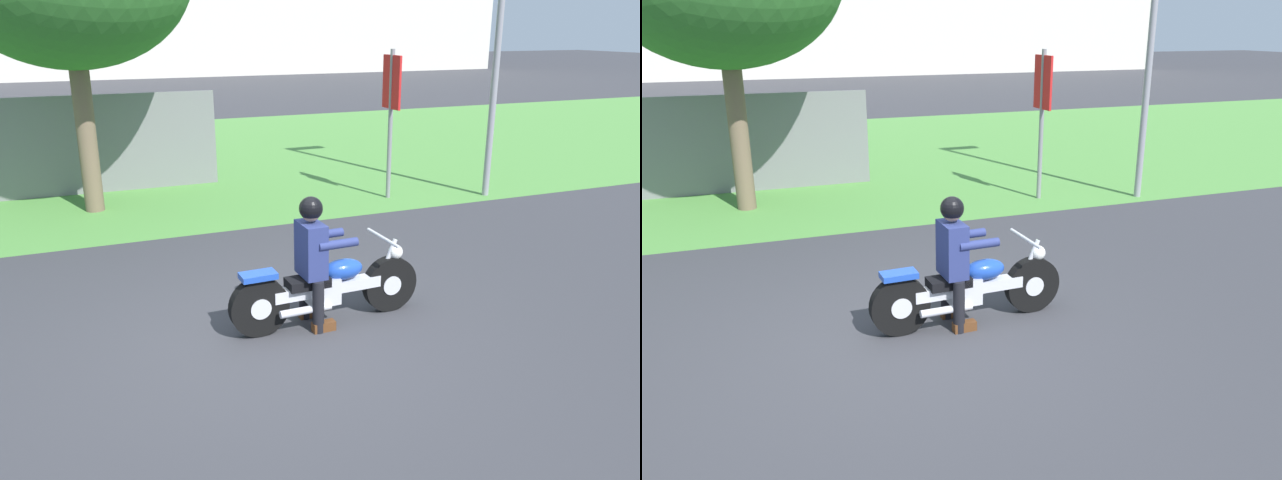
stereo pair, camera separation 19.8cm
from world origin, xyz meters
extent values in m
plane|color=#38383D|center=(0.00, 0.00, 0.00)|extent=(120.00, 120.00, 0.00)
cube|color=#549342|center=(0.00, 9.69, 0.00)|extent=(60.00, 12.00, 0.01)
cylinder|color=black|center=(1.39, 0.28, 0.31)|extent=(0.62, 0.14, 0.61)
cylinder|color=silver|center=(1.39, 0.28, 0.31)|extent=(0.22, 0.15, 0.21)
cylinder|color=black|center=(-0.10, 0.23, 0.31)|extent=(0.62, 0.14, 0.61)
cylinder|color=silver|center=(-0.10, 0.23, 0.31)|extent=(0.22, 0.15, 0.21)
cube|color=silver|center=(0.65, 0.26, 0.39)|extent=(1.20, 0.18, 0.12)
cube|color=silver|center=(0.60, 0.25, 0.37)|extent=(0.33, 0.25, 0.28)
ellipsoid|color=#1E47B2|center=(0.83, 0.26, 0.57)|extent=(0.45, 0.25, 0.22)
cube|color=black|center=(0.43, 0.25, 0.49)|extent=(0.45, 0.25, 0.10)
cube|color=#1E47B2|center=(-0.10, 0.23, 0.64)|extent=(0.37, 0.21, 0.06)
cylinder|color=silver|center=(1.34, 0.28, 0.56)|extent=(0.25, 0.06, 0.53)
cylinder|color=silver|center=(1.29, 0.28, 0.85)|extent=(0.06, 0.66, 0.04)
sphere|color=white|center=(1.45, 0.28, 0.67)|extent=(0.16, 0.16, 0.16)
cylinder|color=silver|center=(0.35, 0.11, 0.25)|extent=(0.55, 0.10, 0.08)
cylinder|color=black|center=(0.46, 0.43, 0.28)|extent=(0.12, 0.12, 0.56)
cube|color=#593319|center=(0.52, 0.43, 0.05)|extent=(0.24, 0.11, 0.10)
cylinder|color=black|center=(0.47, 0.07, 0.28)|extent=(0.12, 0.12, 0.56)
cube|color=#593319|center=(0.53, 0.07, 0.05)|extent=(0.24, 0.11, 0.10)
cube|color=navy|center=(0.47, 0.25, 0.84)|extent=(0.23, 0.39, 0.56)
cylinder|color=navy|center=(0.68, 0.43, 0.92)|extent=(0.42, 0.10, 0.09)
cylinder|color=navy|center=(0.69, 0.09, 0.92)|extent=(0.42, 0.10, 0.09)
sphere|color=tan|center=(0.47, 0.25, 1.24)|extent=(0.20, 0.20, 0.20)
sphere|color=black|center=(0.47, 0.25, 1.27)|extent=(0.24, 0.24, 0.24)
cylinder|color=brown|center=(-1.37, 5.64, 1.25)|extent=(0.31, 0.31, 2.49)
cylinder|color=gray|center=(5.38, 4.03, 3.12)|extent=(0.12, 0.12, 6.25)
cylinder|color=gray|center=(3.62, 4.54, 1.30)|extent=(0.08, 0.08, 2.60)
cube|color=red|center=(3.62, 4.54, 2.05)|extent=(0.04, 0.60, 0.90)
cube|color=slate|center=(-2.48, 6.89, 0.90)|extent=(7.00, 0.06, 1.80)
camera|label=1|loc=(-1.69, -5.35, 2.98)|focal=35.54mm
camera|label=2|loc=(-1.51, -5.42, 2.98)|focal=35.54mm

